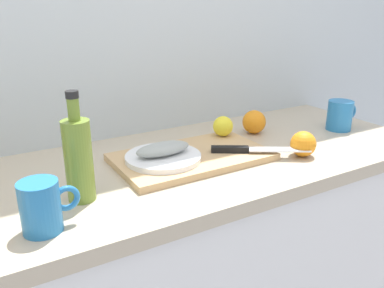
{
  "coord_description": "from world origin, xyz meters",
  "views": [
    {
      "loc": [
        -0.33,
        -0.94,
        1.34
      ],
      "look_at": [
        0.22,
        -0.01,
        0.95
      ],
      "focal_mm": 37.33,
      "sensor_mm": 36.0,
      "label": 1
    }
  ],
  "objects_px": {
    "cutting_board": "(192,157)",
    "lemon_0": "(223,126)",
    "olive_oil_bottle": "(79,158)",
    "coffee_mug_2": "(340,115)",
    "white_plate": "(163,157)",
    "fish_fillet": "(163,149)",
    "coffee_mug_1": "(42,206)",
    "chef_knife": "(248,149)"
  },
  "relations": [
    {
      "from": "olive_oil_bottle",
      "to": "coffee_mug_2",
      "type": "relative_size",
      "value": 2.02
    },
    {
      "from": "white_plate",
      "to": "coffee_mug_1",
      "type": "relative_size",
      "value": 1.78
    },
    {
      "from": "cutting_board",
      "to": "coffee_mug_2",
      "type": "height_order",
      "value": "coffee_mug_2"
    },
    {
      "from": "fish_fillet",
      "to": "coffee_mug_2",
      "type": "bearing_deg",
      "value": -1.11
    },
    {
      "from": "white_plate",
      "to": "lemon_0",
      "type": "bearing_deg",
      "value": 18.89
    },
    {
      "from": "coffee_mug_2",
      "to": "lemon_0",
      "type": "bearing_deg",
      "value": 166.61
    },
    {
      "from": "white_plate",
      "to": "chef_knife",
      "type": "bearing_deg",
      "value": -16.9
    },
    {
      "from": "lemon_0",
      "to": "fish_fillet",
      "type": "bearing_deg",
      "value": -161.11
    },
    {
      "from": "cutting_board",
      "to": "olive_oil_bottle",
      "type": "xyz_separation_m",
      "value": [
        -0.35,
        -0.08,
        0.09
      ]
    },
    {
      "from": "white_plate",
      "to": "chef_knife",
      "type": "relative_size",
      "value": 0.81
    },
    {
      "from": "cutting_board",
      "to": "coffee_mug_1",
      "type": "xyz_separation_m",
      "value": [
        -0.45,
        -0.18,
        0.04
      ]
    },
    {
      "from": "cutting_board",
      "to": "lemon_0",
      "type": "relative_size",
      "value": 6.74
    },
    {
      "from": "white_plate",
      "to": "fish_fillet",
      "type": "xyz_separation_m",
      "value": [
        -0.0,
        0.0,
        0.03
      ]
    },
    {
      "from": "white_plate",
      "to": "olive_oil_bottle",
      "type": "height_order",
      "value": "olive_oil_bottle"
    },
    {
      "from": "coffee_mug_2",
      "to": "white_plate",
      "type": "bearing_deg",
      "value": 178.89
    },
    {
      "from": "coffee_mug_1",
      "to": "lemon_0",
      "type": "bearing_deg",
      "value": 23.2
    },
    {
      "from": "chef_knife",
      "to": "coffee_mug_1",
      "type": "relative_size",
      "value": 2.19
    },
    {
      "from": "chef_knife",
      "to": "olive_oil_bottle",
      "type": "height_order",
      "value": "olive_oil_bottle"
    },
    {
      "from": "cutting_board",
      "to": "coffee_mug_2",
      "type": "relative_size",
      "value": 3.48
    },
    {
      "from": "white_plate",
      "to": "coffee_mug_2",
      "type": "relative_size",
      "value": 1.67
    },
    {
      "from": "cutting_board",
      "to": "olive_oil_bottle",
      "type": "bearing_deg",
      "value": -166.96
    },
    {
      "from": "coffee_mug_1",
      "to": "chef_knife",
      "type": "bearing_deg",
      "value": 9.73
    },
    {
      "from": "white_plate",
      "to": "lemon_0",
      "type": "xyz_separation_m",
      "value": [
        0.27,
        0.09,
        0.03
      ]
    },
    {
      "from": "coffee_mug_2",
      "to": "coffee_mug_1",
      "type": "bearing_deg",
      "value": -171.3
    },
    {
      "from": "coffee_mug_1",
      "to": "coffee_mug_2",
      "type": "height_order",
      "value": "coffee_mug_1"
    },
    {
      "from": "fish_fillet",
      "to": "coffee_mug_2",
      "type": "distance_m",
      "value": 0.7
    },
    {
      "from": "fish_fillet",
      "to": "coffee_mug_1",
      "type": "bearing_deg",
      "value": -153.76
    },
    {
      "from": "olive_oil_bottle",
      "to": "cutting_board",
      "type": "bearing_deg",
      "value": 13.04
    },
    {
      "from": "cutting_board",
      "to": "coffee_mug_1",
      "type": "height_order",
      "value": "coffee_mug_1"
    },
    {
      "from": "fish_fillet",
      "to": "olive_oil_bottle",
      "type": "height_order",
      "value": "olive_oil_bottle"
    },
    {
      "from": "cutting_board",
      "to": "white_plate",
      "type": "height_order",
      "value": "white_plate"
    },
    {
      "from": "lemon_0",
      "to": "white_plate",
      "type": "bearing_deg",
      "value": -161.11
    },
    {
      "from": "fish_fillet",
      "to": "coffee_mug_1",
      "type": "height_order",
      "value": "coffee_mug_1"
    },
    {
      "from": "chef_knife",
      "to": "coffee_mug_2",
      "type": "distance_m",
      "value": 0.47
    },
    {
      "from": "lemon_0",
      "to": "olive_oil_bottle",
      "type": "relative_size",
      "value": 0.26
    },
    {
      "from": "white_plate",
      "to": "olive_oil_bottle",
      "type": "bearing_deg",
      "value": -162.42
    },
    {
      "from": "olive_oil_bottle",
      "to": "coffee_mug_2",
      "type": "bearing_deg",
      "value": 3.97
    },
    {
      "from": "olive_oil_bottle",
      "to": "chef_knife",
      "type": "bearing_deg",
      "value": 0.77
    },
    {
      "from": "fish_fillet",
      "to": "white_plate",
      "type": "bearing_deg",
      "value": 0.0
    },
    {
      "from": "cutting_board",
      "to": "chef_knife",
      "type": "relative_size",
      "value": 1.7
    },
    {
      "from": "fish_fillet",
      "to": "lemon_0",
      "type": "xyz_separation_m",
      "value": [
        0.27,
        0.09,
        0.0
      ]
    },
    {
      "from": "fish_fillet",
      "to": "olive_oil_bottle",
      "type": "distance_m",
      "value": 0.27
    }
  ]
}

